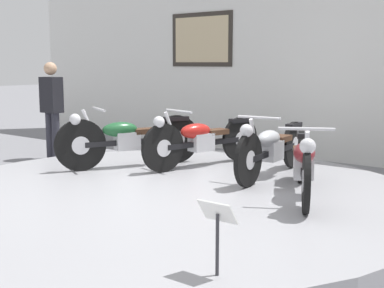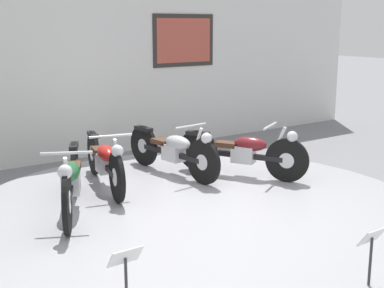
{
  "view_description": "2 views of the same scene",
  "coord_description": "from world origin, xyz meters",
  "px_view_note": "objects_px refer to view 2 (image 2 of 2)",
  "views": [
    {
      "loc": [
        3.8,
        -4.36,
        1.59
      ],
      "look_at": [
        0.23,
        0.13,
        0.72
      ],
      "focal_mm": 50.0,
      "sensor_mm": 36.0,
      "label": 1
    },
    {
      "loc": [
        -3.58,
        -4.92,
        2.32
      ],
      "look_at": [
        0.04,
        0.15,
        0.93
      ],
      "focal_mm": 50.0,
      "sensor_mm": 36.0,
      "label": 2
    }
  ],
  "objects_px": {
    "motorcycle_red": "(105,160)",
    "motorcycle_maroon": "(244,151)",
    "motorcycle_green": "(71,179)",
    "motorcycle_silver": "(174,149)",
    "info_placard_front_left": "(126,265)",
    "info_placard_front_centre": "(372,244)"
  },
  "relations": [
    {
      "from": "motorcycle_red",
      "to": "motorcycle_maroon",
      "type": "bearing_deg",
      "value": -19.52
    },
    {
      "from": "motorcycle_silver",
      "to": "info_placard_front_left",
      "type": "distance_m",
      "value": 3.77
    },
    {
      "from": "motorcycle_green",
      "to": "motorcycle_maroon",
      "type": "height_order",
      "value": "motorcycle_green"
    },
    {
      "from": "motorcycle_green",
      "to": "info_placard_front_left",
      "type": "height_order",
      "value": "motorcycle_green"
    },
    {
      "from": "motorcycle_green",
      "to": "motorcycle_maroon",
      "type": "distance_m",
      "value": 2.6
    },
    {
      "from": "motorcycle_green",
      "to": "info_placard_front_left",
      "type": "bearing_deg",
      "value": -103.2
    },
    {
      "from": "info_placard_front_left",
      "to": "motorcycle_silver",
      "type": "bearing_deg",
      "value": 50.93
    },
    {
      "from": "motorcycle_maroon",
      "to": "motorcycle_silver",
      "type": "bearing_deg",
      "value": 139.32
    },
    {
      "from": "motorcycle_maroon",
      "to": "info_placard_front_centre",
      "type": "distance_m",
      "value": 3.36
    },
    {
      "from": "motorcycle_maroon",
      "to": "motorcycle_green",
      "type": "bearing_deg",
      "value": 179.94
    },
    {
      "from": "motorcycle_silver",
      "to": "info_placard_front_centre",
      "type": "xyz_separation_m",
      "value": [
        -0.54,
        -3.76,
        -0.01
      ]
    },
    {
      "from": "info_placard_front_centre",
      "to": "motorcycle_green",
      "type": "bearing_deg",
      "value": 112.73
    },
    {
      "from": "motorcycle_silver",
      "to": "info_placard_front_left",
      "type": "relative_size",
      "value": 3.84
    },
    {
      "from": "motorcycle_green",
      "to": "info_placard_front_centre",
      "type": "bearing_deg",
      "value": -67.27
    },
    {
      "from": "motorcycle_red",
      "to": "motorcycle_silver",
      "type": "xyz_separation_m",
      "value": [
        1.09,
        -0.0,
        -0.0
      ]
    },
    {
      "from": "motorcycle_green",
      "to": "motorcycle_maroon",
      "type": "bearing_deg",
      "value": -0.06
    },
    {
      "from": "motorcycle_green",
      "to": "motorcycle_silver",
      "type": "height_order",
      "value": "motorcycle_green"
    },
    {
      "from": "motorcycle_green",
      "to": "info_placard_front_left",
      "type": "distance_m",
      "value": 2.34
    },
    {
      "from": "motorcycle_green",
      "to": "motorcycle_silver",
      "type": "xyz_separation_m",
      "value": [
        1.84,
        0.65,
        -0.02
      ]
    },
    {
      "from": "info_placard_front_left",
      "to": "info_placard_front_centre",
      "type": "height_order",
      "value": "same"
    },
    {
      "from": "motorcycle_green",
      "to": "motorcycle_red",
      "type": "height_order",
      "value": "motorcycle_green"
    },
    {
      "from": "motorcycle_maroon",
      "to": "info_placard_front_centre",
      "type": "bearing_deg",
      "value": -112.81
    }
  ]
}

